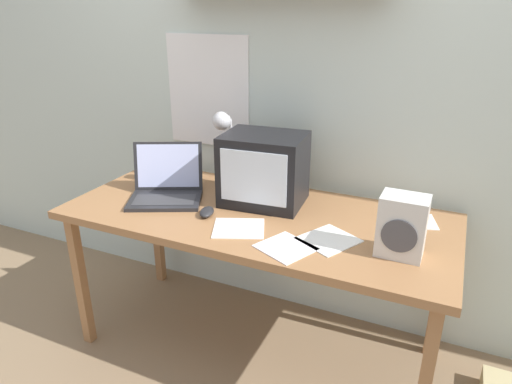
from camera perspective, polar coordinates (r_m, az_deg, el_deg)
name	(u,v)px	position (r m, az deg, el deg)	size (l,w,h in m)	color
ground_plane	(256,345)	(2.44, 0.00, -18.63)	(12.00, 12.00, 0.00)	#896F52
back_wall	(294,70)	(2.29, 4.77, 14.98)	(5.60, 0.24, 2.60)	silver
corner_desk	(256,225)	(2.06, 0.00, -4.10)	(1.72, 0.75, 0.74)	#A16E44
crt_monitor	(264,169)	(2.09, 0.99, 2.87)	(0.39, 0.32, 0.33)	black
laptop	(167,185)	(2.22, -11.12, 0.89)	(0.42, 0.40, 0.25)	#232326
desk_lamp	(224,134)	(2.26, -3.99, 7.20)	(0.12, 0.15, 0.39)	silver
juice_glass	(156,169)	(2.44, -12.36, 2.83)	(0.06, 0.06, 0.15)	white
space_heater	(402,226)	(1.74, 17.79, -4.08)	(0.17, 0.13, 0.23)	silver
computer_mouse	(207,212)	(2.02, -6.17, -2.50)	(0.09, 0.12, 0.03)	#232326
open_notebook	(414,221)	(2.07, 19.10, -3.43)	(0.22, 0.20, 0.00)	white
printed_handout	(329,240)	(1.83, 9.05, -5.91)	(0.26, 0.27, 0.00)	white
loose_paper_near_monitor	(238,228)	(1.90, -2.28, -4.52)	(0.26, 0.25, 0.00)	white
loose_paper_near_laptop	(286,247)	(1.76, 3.74, -6.92)	(0.25, 0.24, 0.00)	white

